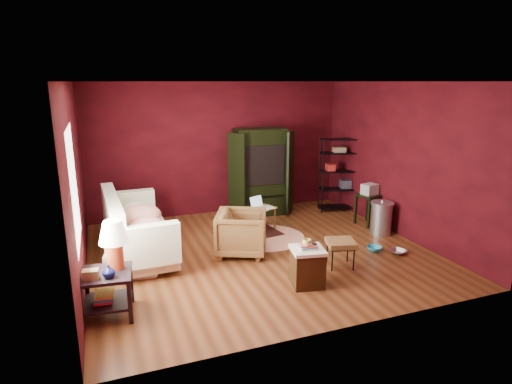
% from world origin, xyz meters
% --- Properties ---
extents(room, '(5.54, 5.04, 2.84)m').
position_xyz_m(room, '(-0.04, -0.01, 1.40)').
color(room, brown).
rests_on(room, ground).
extents(sofa, '(0.88, 1.99, 0.75)m').
position_xyz_m(sofa, '(-1.98, 0.58, 0.37)').
color(sofa, white).
rests_on(sofa, ground).
extents(armchair, '(0.99, 1.02, 0.81)m').
position_xyz_m(armchair, '(-0.31, 0.04, 0.41)').
color(armchair, black).
rests_on(armchair, ground).
extents(pet_bowl_steel, '(0.27, 0.16, 0.26)m').
position_xyz_m(pet_bowl_steel, '(2.14, -0.88, 0.13)').
color(pet_bowl_steel, '#B1B3B8').
rests_on(pet_bowl_steel, ground).
extents(pet_bowl_turquoise, '(0.26, 0.12, 0.25)m').
position_xyz_m(pet_bowl_turquoise, '(1.84, -0.64, 0.13)').
color(pet_bowl_turquoise, teal).
rests_on(pet_bowl_turquoise, ground).
extents(vase, '(0.20, 0.20, 0.15)m').
position_xyz_m(vase, '(-2.43, -1.38, 0.64)').
color(vase, '#0D1245').
rests_on(vase, side_table).
extents(mug, '(0.12, 0.10, 0.12)m').
position_xyz_m(mug, '(0.15, -1.41, 0.67)').
color(mug, '#F4D277').
rests_on(mug, hamper).
extents(side_table, '(0.65, 0.65, 1.18)m').
position_xyz_m(side_table, '(-2.40, -1.19, 0.71)').
color(side_table, black).
rests_on(side_table, ground).
extents(sofa_cushions, '(1.01, 2.32, 0.95)m').
position_xyz_m(sofa_cushions, '(-1.98, 0.56, 0.47)').
color(sofa_cushions, white).
rests_on(sofa_cushions, sofa).
extents(hamper, '(0.53, 0.53, 0.63)m').
position_xyz_m(hamper, '(0.19, -1.36, 0.29)').
color(hamper, '#44270F').
rests_on(hamper, ground).
extents(footstool, '(0.52, 0.52, 0.43)m').
position_xyz_m(footstool, '(0.96, -0.97, 0.37)').
color(footstool, black).
rests_on(footstool, ground).
extents(rug_round, '(1.45, 1.45, 0.01)m').
position_xyz_m(rug_round, '(0.35, 0.59, 0.01)').
color(rug_round, white).
rests_on(rug_round, ground).
extents(rug_oriental, '(1.26, 0.95, 0.01)m').
position_xyz_m(rug_oriental, '(0.10, 0.88, 0.02)').
color(rug_oriental, '#441812').
rests_on(rug_oriental, ground).
extents(laptop_desk, '(0.64, 0.57, 0.66)m').
position_xyz_m(laptop_desk, '(0.39, 1.00, 0.41)').
color(laptop_desk, brown).
rests_on(laptop_desk, ground).
extents(tv_armoire, '(1.46, 0.82, 1.85)m').
position_xyz_m(tv_armoire, '(0.78, 2.02, 0.96)').
color(tv_armoire, black).
rests_on(tv_armoire, ground).
extents(wire_shelving, '(0.85, 0.53, 1.61)m').
position_xyz_m(wire_shelving, '(2.48, 1.66, 0.88)').
color(wire_shelving, black).
rests_on(wire_shelving, ground).
extents(small_stand, '(0.50, 0.50, 0.83)m').
position_xyz_m(small_stand, '(2.56, 0.60, 0.62)').
color(small_stand, black).
rests_on(small_stand, ground).
extents(trash_can, '(0.56, 0.56, 0.67)m').
position_xyz_m(trash_can, '(2.46, 0.04, 0.31)').
color(trash_can, silver).
rests_on(trash_can, ground).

